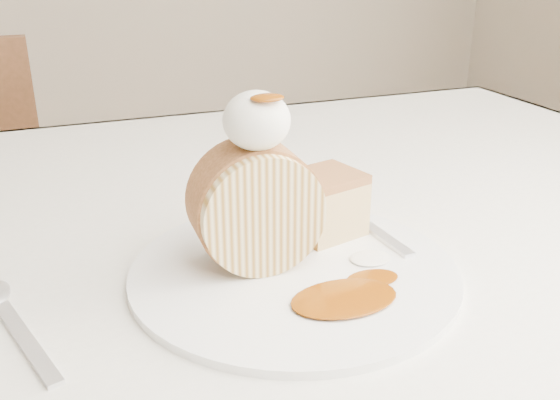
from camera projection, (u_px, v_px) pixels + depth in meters
name	position (u px, v px, depth m)	size (l,w,h in m)	color
table	(226.00, 280.00, 0.75)	(1.40, 0.90, 0.75)	silver
plate	(294.00, 271.00, 0.58)	(0.30, 0.30, 0.01)	white
roulade_slice	(256.00, 207.00, 0.56)	(0.11, 0.11, 0.06)	beige
cake_chunk	(325.00, 207.00, 0.63)	(0.07, 0.06, 0.06)	#A76A3F
whipped_cream	(257.00, 121.00, 0.53)	(0.06, 0.06, 0.05)	white
caramel_drizzle	(267.00, 90.00, 0.51)	(0.03, 0.02, 0.01)	#793605
caramel_pool	(344.00, 298.00, 0.52)	(0.09, 0.06, 0.00)	#793605
fork	(373.00, 230.00, 0.65)	(0.02, 0.18, 0.00)	silver
spoon	(26.00, 341.00, 0.48)	(0.02, 0.16, 0.00)	silver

